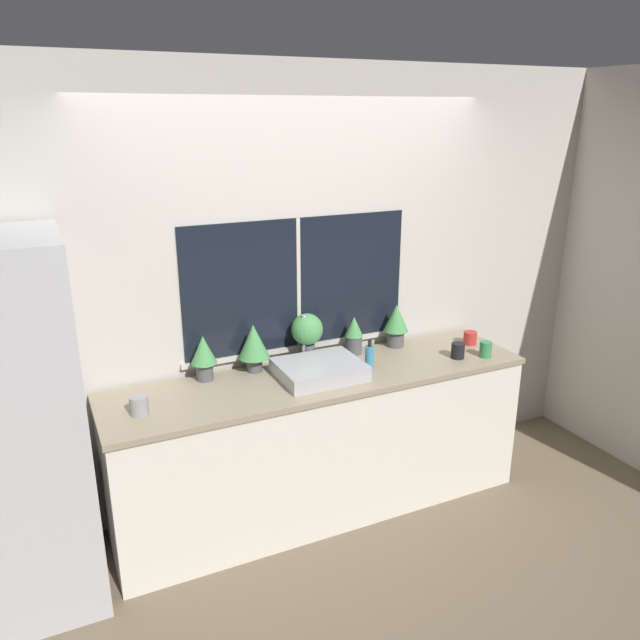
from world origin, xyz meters
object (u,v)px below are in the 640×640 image
Objects in this scene: potted_plant_right at (354,334)px; soap_bottle at (369,357)px; refrigerator at (17,431)px; mug_black at (458,351)px; potted_plant_far_right at (396,322)px; mug_green at (486,349)px; sink at (319,369)px; mug_grey at (139,405)px; potted_plant_far_left at (204,354)px; mug_red at (470,338)px; potted_plant_left at (254,343)px; potted_plant_center at (307,332)px.

soap_bottle is at bearing -98.60° from potted_plant_right.
mug_black is at bearing -1.74° from refrigerator.
potted_plant_far_right reaches higher than mug_green.
sink is 0.73m from potted_plant_far_right.
soap_bottle is 1.37m from mug_grey.
potted_plant_far_right reaches higher than soap_bottle.
potted_plant_far_left reaches higher than mug_red.
potted_plant_far_left is at bearing 15.38° from refrigerator.
refrigerator is 1.05m from potted_plant_far_left.
potted_plant_right is 0.32m from potted_plant_far_right.
potted_plant_far_right is (1.00, 0.00, -0.01)m from potted_plant_left.
potted_plant_right is 2.52× the size of mug_black.
sink reaches higher than soap_bottle.
potted_plant_left is at bearing 172.85° from mug_red.
mug_black reaches higher than mug_red.
potted_plant_left is at bearing 164.12° from mug_black.
potted_plant_left reaches higher than potted_plant_far_right.
potted_plant_far_right is 2.88× the size of mug_grey.
potted_plant_far_left is at bearing 174.07° from mug_red.
soap_bottle is (0.64, -0.28, -0.10)m from potted_plant_left.
potted_plant_center is 1.62× the size of soap_bottle.
potted_plant_far_right is at bearing 37.98° from soap_bottle.
sink is at bearing -21.27° from potted_plant_far_left.
sink is 1.05m from mug_grey.
potted_plant_far_left is 1.40× the size of soap_bottle.
potted_plant_right is (0.33, -0.00, -0.07)m from potted_plant_center.
potted_plant_far_left is 3.08× the size of mug_red.
mug_grey is 1.14× the size of mug_red.
mug_red is (1.12, -0.18, -0.15)m from potted_plant_center.
potted_plant_center is at bearing 170.65° from mug_red.
potted_plant_center reaches higher than mug_green.
sink is at bearing 171.17° from mug_green.
potted_plant_left is 0.35m from potted_plant_center.
sink is 0.42m from potted_plant_left.
potted_plant_left is at bearing 11.90° from refrigerator.
mug_grey is (-0.73, -0.29, -0.13)m from potted_plant_left.
sink reaches higher than potted_plant_left.
potted_plant_far_left is 0.31m from potted_plant_left.
potted_plant_left is 0.68m from potted_plant_right.
potted_plant_far_right is (2.31, 0.28, 0.13)m from refrigerator.
potted_plant_center reaches higher than potted_plant_right.
sink reaches higher than potted_plant_right.
potted_plant_center is at bearing 0.00° from potted_plant_far_left.
potted_plant_right is at bearing 34.06° from sink.
refrigerator reaches higher than potted_plant_far_right.
mug_black is 0.18m from mug_green.
soap_bottle is at bearing -0.11° from refrigerator.
mug_red is (0.84, 0.10, -0.04)m from soap_bottle.
refrigerator reaches higher than mug_grey.
mug_red is at bearing 1.88° from refrigerator.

